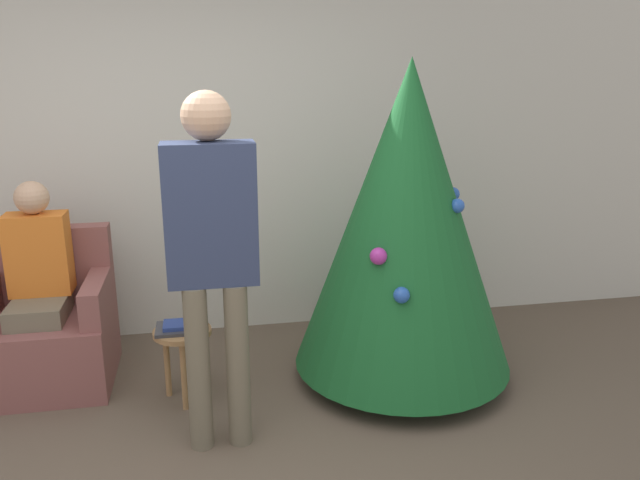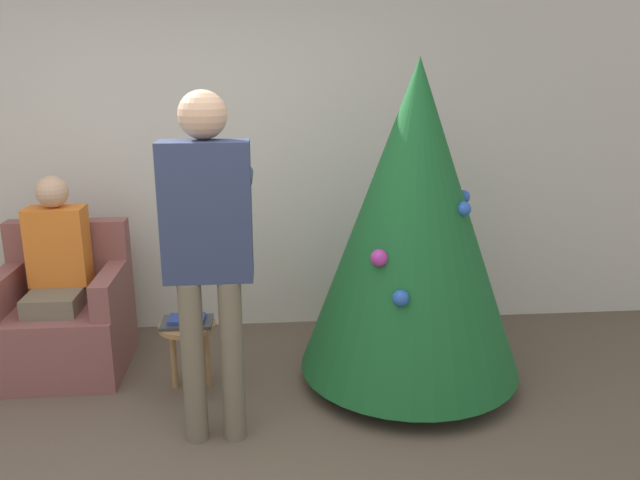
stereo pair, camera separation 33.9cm
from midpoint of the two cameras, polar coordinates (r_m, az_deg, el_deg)
name	(u,v)px [view 2 (the right image)]	position (r m, az deg, el deg)	size (l,w,h in m)	color
wall_back	(192,149)	(4.56, -9.53, 8.18)	(8.00, 0.06, 2.70)	beige
christmas_tree	(414,220)	(3.76, 11.12, 1.73)	(1.35, 1.35, 1.98)	brown
armchair	(64,320)	(4.35, -20.32, -6.89)	(0.79, 0.72, 0.94)	brown
person_seated	(56,267)	(4.20, -20.87, -2.40)	(0.36, 0.46, 1.27)	#6B604C
person_standing	(208,236)	(3.12, -7.20, 0.31)	(0.46, 0.57, 1.82)	#6B604C
side_stool	(188,337)	(3.81, -9.49, -8.83)	(0.34, 0.34, 0.45)	#A37547
laptop	(187,322)	(3.77, -9.55, -7.48)	(0.30, 0.21, 0.02)	#38383D
book	(187,319)	(3.76, -9.57, -7.17)	(0.21, 0.14, 0.02)	navy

